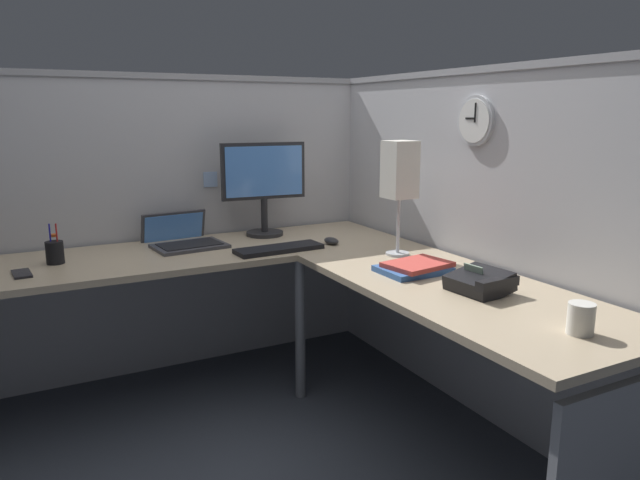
# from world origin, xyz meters

# --- Properties ---
(ground_plane) EXTENTS (6.80, 6.80, 0.00)m
(ground_plane) POSITION_xyz_m (0.00, 0.00, 0.00)
(ground_plane) COLOR #383D47
(cubicle_wall_back) EXTENTS (2.57, 0.12, 1.58)m
(cubicle_wall_back) POSITION_xyz_m (-0.36, 0.87, 0.79)
(cubicle_wall_back) COLOR #B2B2B7
(cubicle_wall_back) RESTS_ON ground
(cubicle_wall_right) EXTENTS (0.12, 2.37, 1.58)m
(cubicle_wall_right) POSITION_xyz_m (0.87, -0.27, 0.79)
(cubicle_wall_right) COLOR #B2B2B7
(cubicle_wall_right) RESTS_ON ground
(desk) EXTENTS (2.35, 2.15, 0.73)m
(desk) POSITION_xyz_m (-0.15, -0.05, 0.63)
(desk) COLOR tan
(desk) RESTS_ON ground
(monitor) EXTENTS (0.46, 0.20, 0.50)m
(monitor) POSITION_xyz_m (0.18, 0.64, 1.02)
(monitor) COLOR #232326
(monitor) RESTS_ON desk
(laptop) EXTENTS (0.38, 0.41, 0.22)m
(laptop) POSITION_xyz_m (-0.28, 0.63, 0.75)
(laptop) COLOR #38383D
(laptop) RESTS_ON desk
(keyboard) EXTENTS (0.44, 0.16, 0.02)m
(keyboard) POSITION_xyz_m (0.10, 0.26, 0.74)
(keyboard) COLOR black
(keyboard) RESTS_ON desk
(computer_mouse) EXTENTS (0.06, 0.10, 0.03)m
(computer_mouse) POSITION_xyz_m (0.39, 0.28, 0.75)
(computer_mouse) COLOR #232326
(computer_mouse) RESTS_ON desk
(pen_cup) EXTENTS (0.08, 0.08, 0.18)m
(pen_cup) POSITION_xyz_m (-0.88, 0.50, 0.78)
(pen_cup) COLOR black
(pen_cup) RESTS_ON desk
(cell_phone) EXTENTS (0.08, 0.15, 0.01)m
(cell_phone) POSITION_xyz_m (-1.01, 0.36, 0.73)
(cell_phone) COLOR black
(cell_phone) RESTS_ON desk
(office_phone) EXTENTS (0.21, 0.22, 0.11)m
(office_phone) POSITION_xyz_m (0.49, -0.70, 0.77)
(office_phone) COLOR black
(office_phone) RESTS_ON desk
(book_stack) EXTENTS (0.30, 0.23, 0.04)m
(book_stack) POSITION_xyz_m (0.45, -0.36, 0.75)
(book_stack) COLOR #335999
(book_stack) RESTS_ON desk
(desk_lamp_paper) EXTENTS (0.13, 0.13, 0.53)m
(desk_lamp_paper) POSITION_xyz_m (0.56, -0.07, 1.11)
(desk_lamp_paper) COLOR #B7BABF
(desk_lamp_paper) RESTS_ON desk
(coffee_mug) EXTENTS (0.08, 0.08, 0.10)m
(coffee_mug) POSITION_xyz_m (0.47, -1.15, 0.78)
(coffee_mug) COLOR silver
(coffee_mug) RESTS_ON desk
(wall_clock) EXTENTS (0.04, 0.22, 0.22)m
(wall_clock) POSITION_xyz_m (0.82, -0.27, 1.35)
(wall_clock) COLOR #B7BABF
(pinned_note_middle) EXTENTS (0.08, 0.00, 0.08)m
(pinned_note_middle) POSITION_xyz_m (-0.06, 0.82, 1.03)
(pinned_note_middle) COLOR #99B7E5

